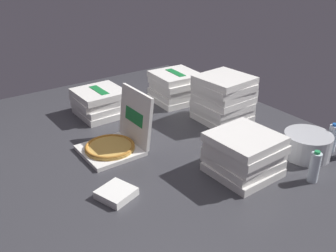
% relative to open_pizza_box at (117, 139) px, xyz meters
% --- Properties ---
extents(ground_plane, '(3.20, 2.40, 0.02)m').
position_rel_open_pizza_box_xyz_m(ground_plane, '(0.19, 0.22, -0.09)').
color(ground_plane, '#38383D').
extents(open_pizza_box, '(0.36, 0.42, 0.39)m').
position_rel_open_pizza_box_xyz_m(open_pizza_box, '(0.00, 0.00, 0.00)').
color(open_pizza_box, white).
rests_on(open_pizza_box, ground_plane).
extents(pizza_stack_left_near, '(0.39, 0.39, 0.21)m').
position_rel_open_pizza_box_xyz_m(pizza_stack_left_near, '(-0.60, 0.18, 0.02)').
color(pizza_stack_left_near, white).
rests_on(pizza_stack_left_near, ground_plane).
extents(pizza_stack_right_mid, '(0.40, 0.41, 0.26)m').
position_rel_open_pizza_box_xyz_m(pizza_stack_right_mid, '(-0.48, 0.84, 0.05)').
color(pizza_stack_right_mid, white).
rests_on(pizza_stack_right_mid, ground_plane).
extents(pizza_stack_right_far, '(0.39, 0.39, 0.35)m').
position_rel_open_pizza_box_xyz_m(pizza_stack_right_far, '(0.05, 0.90, 0.10)').
color(pizza_stack_right_far, white).
rests_on(pizza_stack_right_far, ground_plane).
extents(pizza_stack_left_far, '(0.39, 0.38, 0.25)m').
position_rel_open_pizza_box_xyz_m(pizza_stack_left_far, '(0.68, 0.48, 0.05)').
color(pizza_stack_left_far, white).
rests_on(pizza_stack_left_far, ground_plane).
extents(ice_bucket, '(0.30, 0.30, 0.16)m').
position_rel_open_pizza_box_xyz_m(ice_bucket, '(0.78, 0.96, -0.00)').
color(ice_bucket, '#B7BABF').
rests_on(ice_bucket, ground_plane).
extents(water_bottle_0, '(0.06, 0.06, 0.20)m').
position_rel_open_pizza_box_xyz_m(water_bottle_0, '(0.83, 1.15, 0.02)').
color(water_bottle_0, white).
rests_on(water_bottle_0, ground_plane).
extents(water_bottle_1, '(0.06, 0.06, 0.20)m').
position_rel_open_pizza_box_xyz_m(water_bottle_1, '(0.98, 0.74, 0.02)').
color(water_bottle_1, white).
rests_on(water_bottle_1, ground_plane).
extents(napkin_pile, '(0.22, 0.22, 0.04)m').
position_rel_open_pizza_box_xyz_m(napkin_pile, '(0.45, -0.26, -0.06)').
color(napkin_pile, white).
rests_on(napkin_pile, ground_plane).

